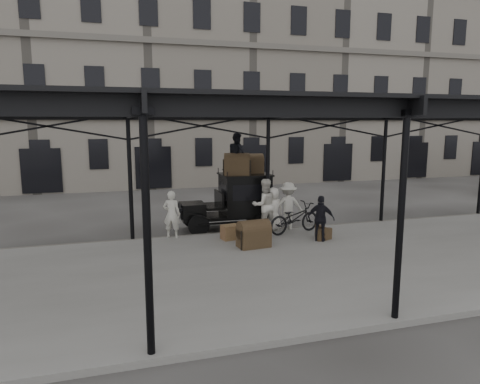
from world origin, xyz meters
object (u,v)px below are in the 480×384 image
object	(u,v)px
taxi	(237,199)
steamer_trunk_platform	(254,236)
bicycle	(294,218)
steamer_trunk_roof_near	(237,166)
porter_left	(172,214)
porter_official	(321,219)

from	to	relation	value
taxi	steamer_trunk_platform	xyz separation A→B (m)	(-0.32, -3.08, -0.68)
bicycle	steamer_trunk_roof_near	size ratio (longest dim) A/B	2.24
steamer_trunk_roof_near	porter_left	bearing A→B (deg)	-144.69
porter_official	steamer_trunk_platform	bearing A→B (deg)	36.88
porter_left	bicycle	xyz separation A→B (m)	(4.39, -0.63, -0.28)
porter_official	steamer_trunk_platform	size ratio (longest dim) A/B	1.55
bicycle	porter_official	bearing A→B (deg)	-175.06
taxi	porter_official	distance (m)	3.72
steamer_trunk_roof_near	bicycle	bearing A→B (deg)	-25.94
bicycle	steamer_trunk_roof_near	world-z (taller)	steamer_trunk_roof_near
porter_official	steamer_trunk_platform	xyz separation A→B (m)	(-2.41, -0.02, -0.41)
taxi	porter_left	xyz separation A→B (m)	(-2.72, -1.18, -0.22)
taxi	porter_official	bearing A→B (deg)	-55.59
bicycle	steamer_trunk_platform	distance (m)	2.36
porter_left	porter_official	distance (m)	5.17
taxi	porter_left	size ratio (longest dim) A/B	2.18
bicycle	porter_left	bearing A→B (deg)	67.90
taxi	steamer_trunk_platform	world-z (taller)	taxi
porter_left	steamer_trunk_roof_near	bearing A→B (deg)	-138.80
porter_left	steamer_trunk_platform	size ratio (longest dim) A/B	1.65
steamer_trunk_roof_near	steamer_trunk_platform	xyz separation A→B (m)	(-0.24, -2.83, -2.01)
taxi	steamer_trunk_roof_near	size ratio (longest dim) A/B	3.82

